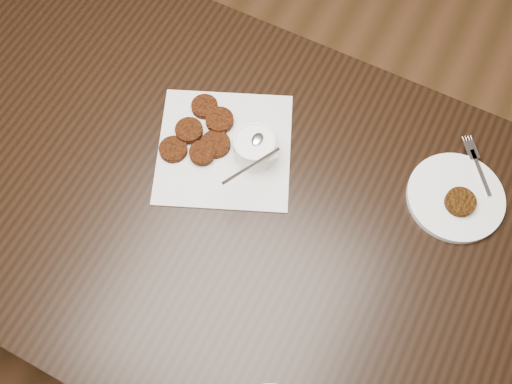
# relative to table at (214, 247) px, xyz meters

# --- Properties ---
(floor) EXTENTS (4.00, 4.00, 0.00)m
(floor) POSITION_rel_table_xyz_m (-0.01, -0.03, -0.38)
(floor) COLOR brown
(floor) RESTS_ON ground
(table) EXTENTS (1.42, 0.91, 0.75)m
(table) POSITION_rel_table_xyz_m (0.00, 0.00, 0.00)
(table) COLOR black
(table) RESTS_ON floor
(napkin) EXTENTS (0.37, 0.37, 0.00)m
(napkin) POSITION_rel_table_xyz_m (-0.00, 0.10, 0.38)
(napkin) COLOR white
(napkin) RESTS_ON table
(sauce_ramekin) EXTENTS (0.13, 0.13, 0.13)m
(sauce_ramekin) POSITION_rel_table_xyz_m (0.06, 0.12, 0.44)
(sauce_ramekin) COLOR white
(sauce_ramekin) RESTS_ON napkin
(patty_cluster) EXTENTS (0.22, 0.22, 0.02)m
(patty_cluster) POSITION_rel_table_xyz_m (-0.06, 0.11, 0.39)
(patty_cluster) COLOR #57250B
(patty_cluster) RESTS_ON napkin
(plate_with_patty) EXTENTS (0.28, 0.28, 0.03)m
(plate_with_patty) POSITION_rel_table_xyz_m (0.48, 0.22, 0.39)
(plate_with_patty) COLOR white
(plate_with_patty) RESTS_ON table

